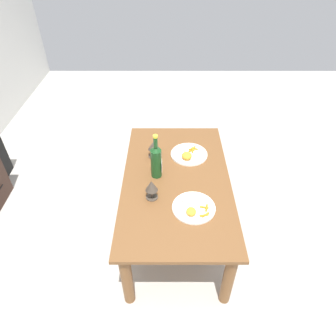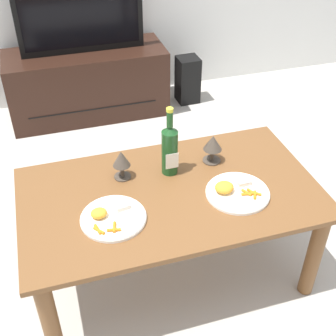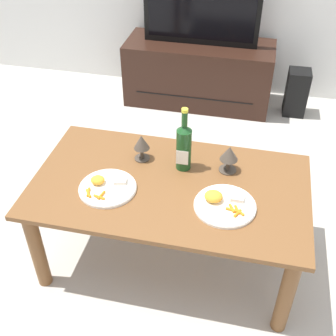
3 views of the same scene
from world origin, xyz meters
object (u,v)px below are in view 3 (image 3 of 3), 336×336
(dining_table, at_px, (170,197))
(dinner_plate_right, at_px, (224,204))
(tv_screen, at_px, (202,6))
(tv_stand, at_px, (199,73))
(dinner_plate_left, at_px, (107,187))
(wine_bottle, at_px, (184,145))
(goblet_left, at_px, (142,143))
(floor_speaker, at_px, (296,93))
(goblet_right, at_px, (229,155))

(dining_table, relative_size, dinner_plate_right, 4.70)
(tv_screen, height_order, dinner_plate_right, tv_screen)
(tv_stand, distance_m, dinner_plate_left, 1.83)
(tv_stand, bearing_deg, wine_bottle, -83.83)
(dinner_plate_right, bearing_deg, dining_table, 160.01)
(goblet_left, relative_size, dinner_plate_right, 0.51)
(tv_stand, distance_m, floor_speaker, 0.79)
(tv_stand, height_order, tv_screen, tv_screen)
(goblet_right, relative_size, dinner_plate_right, 0.51)
(dining_table, height_order, tv_screen, tv_screen)
(tv_stand, relative_size, floor_speaker, 3.14)
(tv_stand, bearing_deg, floor_speaker, -2.06)
(dinner_plate_right, bearing_deg, goblet_left, 149.89)
(dining_table, distance_m, tv_stand, 1.71)
(dining_table, relative_size, tv_screen, 1.49)
(wine_bottle, height_order, dinner_plate_right, wine_bottle)
(wine_bottle, xyz_separation_m, dinner_plate_left, (-0.32, -0.24, -0.12))
(goblet_left, xyz_separation_m, dinner_plate_right, (0.45, -0.26, -0.08))
(dining_table, relative_size, wine_bottle, 3.91)
(tv_stand, height_order, dinner_plate_right, dinner_plate_right)
(dining_table, height_order, goblet_left, goblet_left)
(tv_stand, relative_size, tv_screen, 1.33)
(floor_speaker, relative_size, wine_bottle, 1.11)
(goblet_right, relative_size, dinner_plate_left, 0.52)
(dining_table, xyz_separation_m, dinner_plate_left, (-0.28, -0.10, 0.10))
(wine_bottle, relative_size, dinner_plate_left, 1.24)
(tv_screen, distance_m, wine_bottle, 1.58)
(tv_screen, xyz_separation_m, goblet_right, (0.39, -1.54, -0.19))
(wine_bottle, bearing_deg, floor_speaker, 67.93)
(tv_stand, relative_size, wine_bottle, 3.49)
(wine_bottle, bearing_deg, dining_table, -105.54)
(dining_table, height_order, floor_speaker, dining_table)
(wine_bottle, distance_m, dinner_plate_right, 0.35)
(floor_speaker, height_order, dinner_plate_right, dinner_plate_right)
(wine_bottle, height_order, goblet_right, wine_bottle)
(dining_table, xyz_separation_m, floor_speaker, (0.66, 1.67, -0.25))
(tv_screen, xyz_separation_m, dinner_plate_left, (-0.15, -1.80, -0.27))
(wine_bottle, bearing_deg, tv_stand, 96.17)
(tv_stand, relative_size, goblet_right, 8.28)
(tv_stand, height_order, wine_bottle, wine_bottle)
(goblet_left, bearing_deg, floor_speaker, 60.95)
(dining_table, bearing_deg, tv_stand, 94.39)
(tv_screen, bearing_deg, tv_stand, 90.00)
(floor_speaker, xyz_separation_m, goblet_left, (-0.84, -1.51, 0.43))
(dining_table, bearing_deg, wine_bottle, 74.46)
(dining_table, xyz_separation_m, goblet_right, (0.26, 0.16, 0.18))
(tv_stand, distance_m, tv_screen, 0.55)
(dining_table, distance_m, wine_bottle, 0.26)
(dining_table, relative_size, goblet_right, 9.27)
(goblet_right, height_order, dinner_plate_right, goblet_right)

